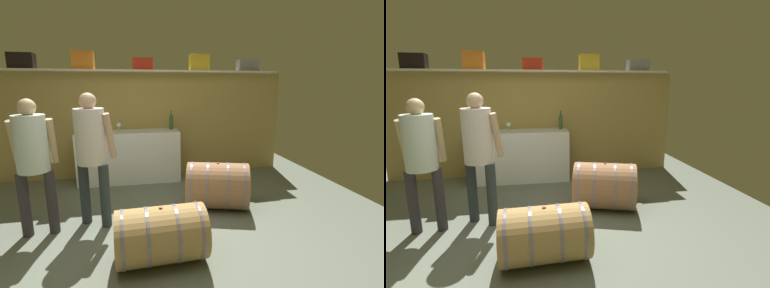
# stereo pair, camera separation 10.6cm
# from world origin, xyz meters

# --- Properties ---
(ground_plane) EXTENTS (6.47, 8.29, 0.02)m
(ground_plane) POSITION_xyz_m (0.00, 0.64, -0.01)
(ground_plane) COLOR #626A5C
(back_wall_panel) EXTENTS (5.27, 0.10, 1.91)m
(back_wall_panel) POSITION_xyz_m (0.00, 2.55, 0.96)
(back_wall_panel) COLOR #A98E4C
(back_wall_panel) RESTS_ON ground
(high_shelf_board) EXTENTS (4.85, 0.40, 0.03)m
(high_shelf_board) POSITION_xyz_m (0.00, 2.40, 1.93)
(high_shelf_board) COLOR silver
(high_shelf_board) RESTS_ON back_wall_panel
(toolcase_black) EXTENTS (0.39, 0.27, 0.25)m
(toolcase_black) POSITION_xyz_m (-1.93, 2.40, 2.07)
(toolcase_black) COLOR black
(toolcase_black) RESTS_ON high_shelf_board
(toolcase_orange) EXTENTS (0.35, 0.24, 0.30)m
(toolcase_orange) POSITION_xyz_m (-0.99, 2.40, 2.09)
(toolcase_orange) COLOR orange
(toolcase_orange) RESTS_ON high_shelf_board
(toolcase_red) EXTENTS (0.36, 0.26, 0.20)m
(toolcase_red) POSITION_xyz_m (-0.01, 2.40, 2.04)
(toolcase_red) COLOR red
(toolcase_red) RESTS_ON high_shelf_board
(toolcase_yellow) EXTENTS (0.35, 0.26, 0.28)m
(toolcase_yellow) POSITION_xyz_m (0.99, 2.40, 2.08)
(toolcase_yellow) COLOR yellow
(toolcase_yellow) RESTS_ON high_shelf_board
(toolcase_grey) EXTENTS (0.44, 0.21, 0.21)m
(toolcase_grey) POSITION_xyz_m (1.95, 2.40, 2.05)
(toolcase_grey) COLOR gray
(toolcase_grey) RESTS_ON high_shelf_board
(work_cabinet) EXTENTS (1.74, 0.54, 0.90)m
(work_cabinet) POSITION_xyz_m (-0.30, 2.22, 0.45)
(work_cabinet) COLOR white
(work_cabinet) RESTS_ON ground
(wine_bottle_green) EXTENTS (0.07, 0.07, 0.34)m
(wine_bottle_green) POSITION_xyz_m (0.46, 2.29, 1.04)
(wine_bottle_green) COLOR #325732
(wine_bottle_green) RESTS_ON work_cabinet
(wine_glass) EXTENTS (0.08, 0.08, 0.16)m
(wine_glass) POSITION_xyz_m (-0.46, 2.22, 1.01)
(wine_glass) COLOR white
(wine_glass) RESTS_ON work_cabinet
(wine_barrel_near) EXTENTS (0.87, 0.59, 0.56)m
(wine_barrel_near) POSITION_xyz_m (0.04, -0.23, 0.28)
(wine_barrel_near) COLOR #A37D45
(wine_barrel_near) RESTS_ON ground
(wine_barrel_far) EXTENTS (0.98, 0.84, 0.65)m
(wine_barrel_far) POSITION_xyz_m (0.92, 0.83, 0.32)
(wine_barrel_far) COLOR #976844
(wine_barrel_far) RESTS_ON ground
(winemaker_pouring) EXTENTS (0.51, 0.47, 1.60)m
(winemaker_pouring) POSITION_xyz_m (-0.68, 0.66, 0.98)
(winemaker_pouring) COLOR #293334
(winemaker_pouring) RESTS_ON ground
(visitor_tasting) EXTENTS (0.47, 0.37, 1.55)m
(visitor_tasting) POSITION_xyz_m (-1.27, 0.54, 0.95)
(visitor_tasting) COLOR #332E32
(visitor_tasting) RESTS_ON ground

